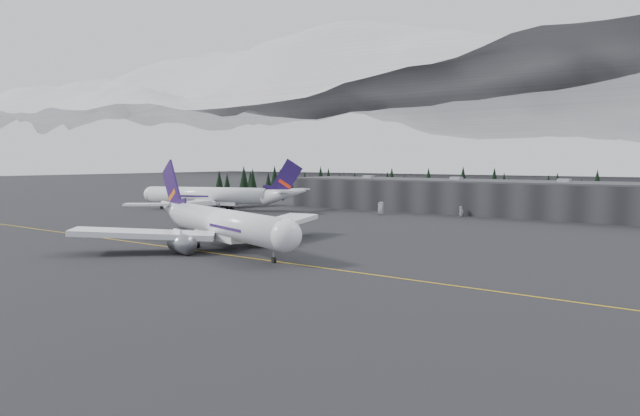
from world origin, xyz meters
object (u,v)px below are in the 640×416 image
Objects in this scene: terminal at (481,197)px; gse_vehicle_a at (381,213)px; gse_vehicle_b at (462,215)px; jet_main at (215,222)px; jet_parked at (221,196)px.

terminal reaches higher than gse_vehicle_a.
gse_vehicle_b is at bearing 22.69° from gse_vehicle_a.
gse_vehicle_b is (18.99, 102.55, -5.10)m from jet_main.
jet_main is at bearing 114.52° from jet_parked.
terminal reaches higher than gse_vehicle_b.
gse_vehicle_a is (61.40, 21.94, -5.21)m from jet_parked.
terminal is 40.04m from gse_vehicle_a.
terminal is at bearing -170.63° from jet_parked.
jet_parked is 65.41m from gse_vehicle_a.
jet_main is 104.41m from gse_vehicle_b.
gse_vehicle_b is at bearing -91.63° from terminal.
gse_vehicle_a is (-7.69, 91.05, -5.08)m from jet_main.
jet_main is (-19.48, -119.91, -0.55)m from terminal.
jet_parked is (-69.09, 69.12, 0.14)m from jet_main.
jet_main is 17.56× the size of gse_vehicle_b.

